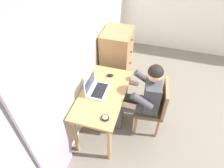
{
  "coord_description": "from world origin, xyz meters",
  "views": [
    {
      "loc": [
        -2.09,
        1.21,
        2.66
      ],
      "look_at": [
        -0.26,
        1.74,
        0.85
      ],
      "focal_mm": 32.06,
      "sensor_mm": 36.0,
      "label": 1
    }
  ],
  "objects_px": {
    "chair": "(154,106)",
    "desk_clock": "(105,118)",
    "desk": "(103,99)",
    "dresser": "(117,60)",
    "person_seated": "(143,95)",
    "computer_mouse": "(110,75)",
    "laptop": "(96,88)"
  },
  "relations": [
    {
      "from": "person_seated",
      "to": "laptop",
      "type": "bearing_deg",
      "value": 104.63
    },
    {
      "from": "chair",
      "to": "person_seated",
      "type": "relative_size",
      "value": 0.73
    },
    {
      "from": "desk",
      "to": "person_seated",
      "type": "height_order",
      "value": "person_seated"
    },
    {
      "from": "chair",
      "to": "desk_clock",
      "type": "bearing_deg",
      "value": 137.63
    },
    {
      "from": "desk",
      "to": "computer_mouse",
      "type": "distance_m",
      "value": 0.38
    },
    {
      "from": "desk",
      "to": "chair",
      "type": "xyz_separation_m",
      "value": [
        0.2,
        -0.69,
        -0.13
      ]
    },
    {
      "from": "laptop",
      "to": "desk_clock",
      "type": "height_order",
      "value": "laptop"
    },
    {
      "from": "dresser",
      "to": "chair",
      "type": "xyz_separation_m",
      "value": [
        -0.79,
        -0.77,
        -0.07
      ]
    },
    {
      "from": "computer_mouse",
      "to": "dresser",
      "type": "bearing_deg",
      "value": -8.69
    },
    {
      "from": "desk",
      "to": "desk_clock",
      "type": "distance_m",
      "value": 0.44
    },
    {
      "from": "computer_mouse",
      "to": "chair",
      "type": "bearing_deg",
      "value": -117.43
    },
    {
      "from": "chair",
      "to": "dresser",
      "type": "bearing_deg",
      "value": 44.09
    },
    {
      "from": "dresser",
      "to": "desk_clock",
      "type": "bearing_deg",
      "value": -170.53
    },
    {
      "from": "dresser",
      "to": "computer_mouse",
      "type": "relative_size",
      "value": 11.2
    },
    {
      "from": "dresser",
      "to": "laptop",
      "type": "distance_m",
      "value": 1.0
    },
    {
      "from": "desk",
      "to": "desk_clock",
      "type": "height_order",
      "value": "desk_clock"
    },
    {
      "from": "desk",
      "to": "computer_mouse",
      "type": "xyz_separation_m",
      "value": [
        0.35,
        0.0,
        0.14
      ]
    },
    {
      "from": "chair",
      "to": "laptop",
      "type": "relative_size",
      "value": 2.55
    },
    {
      "from": "laptop",
      "to": "chair",
      "type": "bearing_deg",
      "value": -77.35
    },
    {
      "from": "laptop",
      "to": "desk",
      "type": "bearing_deg",
      "value": -101.21
    },
    {
      "from": "person_seated",
      "to": "desk_clock",
      "type": "xyz_separation_m",
      "value": [
        -0.57,
        0.35,
        0.09
      ]
    },
    {
      "from": "chair",
      "to": "laptop",
      "type": "xyz_separation_m",
      "value": [
        -0.18,
        0.8,
        0.31
      ]
    },
    {
      "from": "desk",
      "to": "dresser",
      "type": "distance_m",
      "value": 0.99
    },
    {
      "from": "person_seated",
      "to": "computer_mouse",
      "type": "relative_size",
      "value": 11.94
    },
    {
      "from": "chair",
      "to": "desk_clock",
      "type": "height_order",
      "value": "chair"
    },
    {
      "from": "laptop",
      "to": "person_seated",
      "type": "bearing_deg",
      "value": -75.37
    },
    {
      "from": "laptop",
      "to": "desk_clock",
      "type": "relative_size",
      "value": 3.82
    },
    {
      "from": "desk",
      "to": "chair",
      "type": "relative_size",
      "value": 1.24
    },
    {
      "from": "dresser",
      "to": "desk_clock",
      "type": "distance_m",
      "value": 1.41
    },
    {
      "from": "dresser",
      "to": "laptop",
      "type": "relative_size",
      "value": 3.26
    },
    {
      "from": "person_seated",
      "to": "desk_clock",
      "type": "height_order",
      "value": "person_seated"
    },
    {
      "from": "desk",
      "to": "laptop",
      "type": "relative_size",
      "value": 3.16
    }
  ]
}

